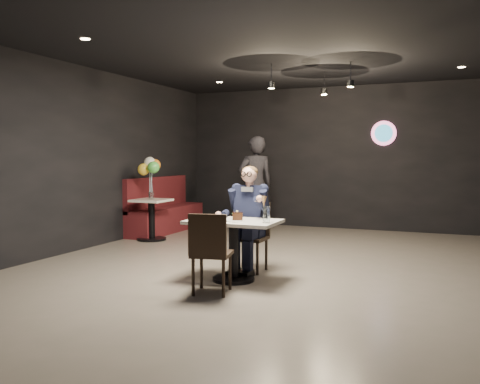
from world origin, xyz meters
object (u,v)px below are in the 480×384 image
at_px(side_table, 152,219).
at_px(passerby, 255,185).
at_px(chair_far, 250,237).
at_px(booth_bench, 166,204).
at_px(seated_man, 250,218).
at_px(sundae_glass, 266,215).
at_px(main_table, 234,250).
at_px(balloon_vase, 151,195).
at_px(chair_near, 212,252).

relative_size(side_table, passerby, 0.39).
relative_size(chair_far, booth_bench, 0.41).
distance_m(chair_far, passerby, 3.44).
distance_m(seated_man, sundae_glass, 0.79).
bearing_deg(chair_far, main_table, -90.00).
height_order(chair_far, passerby, passerby).
bearing_deg(passerby, balloon_vase, 11.69).
relative_size(sundae_glass, balloon_vase, 1.33).
height_order(chair_far, sundae_glass, sundae_glass).
height_order(seated_man, booth_bench, seated_man).
bearing_deg(main_table, seated_man, 90.00).
bearing_deg(seated_man, chair_near, -90.00).
distance_m(seated_man, balloon_vase, 3.08).
bearing_deg(side_table, seated_man, -32.83).
bearing_deg(side_table, main_table, -40.63).
distance_m(chair_near, side_table, 3.83).
bearing_deg(main_table, sundae_glass, -9.71).
bearing_deg(side_table, balloon_vase, 0.00).
height_order(chair_near, seated_man, seated_man).
distance_m(chair_far, sundae_glass, 0.87).
height_order(chair_far, chair_near, same).
distance_m(seated_man, booth_bench, 3.93).
xyz_separation_m(chair_far, sundae_glass, (0.45, -0.63, 0.38)).
distance_m(chair_near, booth_bench, 4.80).
bearing_deg(chair_far, sundae_glass, -54.09).
height_order(side_table, balloon_vase, balloon_vase).
bearing_deg(balloon_vase, seated_man, -32.83).
xyz_separation_m(main_table, side_table, (-2.59, 2.22, 0.00)).
distance_m(sundae_glass, side_table, 3.84).
bearing_deg(balloon_vase, sundae_glass, -37.06).
bearing_deg(passerby, sundae_glass, 77.43).
relative_size(main_table, sundae_glass, 5.81).
bearing_deg(sundae_glass, chair_near, -130.43).
bearing_deg(booth_bench, seated_man, -42.76).
relative_size(chair_near, booth_bench, 0.41).
bearing_deg(seated_man, side_table, 147.17).
xyz_separation_m(main_table, booth_bench, (-2.89, 3.22, 0.18)).
relative_size(main_table, passerby, 0.57).
relative_size(chair_far, chair_near, 1.00).
bearing_deg(chair_far, chair_near, -90.00).
distance_m(chair_far, seated_man, 0.26).
relative_size(sundae_glass, passerby, 0.10).
bearing_deg(passerby, side_table, 11.69).
distance_m(chair_far, balloon_vase, 3.10).
bearing_deg(passerby, chair_near, 69.48).
distance_m(main_table, chair_near, 0.62).
bearing_deg(passerby, main_table, 71.74).
relative_size(seated_man, sundae_glass, 7.60).
bearing_deg(main_table, booth_bench, 131.88).
xyz_separation_m(chair_far, seated_man, (0.00, 0.00, 0.26)).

